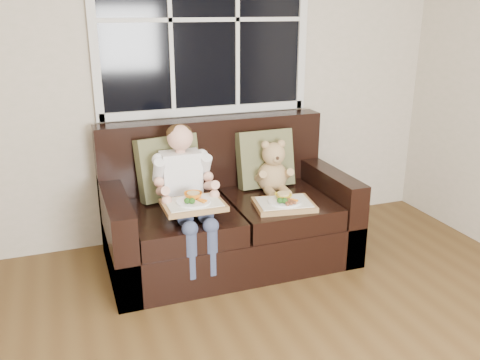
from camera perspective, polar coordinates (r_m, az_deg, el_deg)
name	(u,v)px	position (r m, az deg, el deg)	size (l,w,h in m)	color
room_walls	(344,63)	(1.40, 11.65, 12.72)	(4.52, 5.02, 2.71)	beige
window_back	(204,20)	(3.82, -4.07, 17.52)	(1.62, 0.04, 1.37)	black
loveseat	(226,216)	(3.66, -1.57, -4.06)	(1.70, 0.92, 0.96)	black
pillow_left	(169,168)	(3.59, -8.01, 1.38)	(0.47, 0.28, 0.45)	#656740
pillow_right	(265,159)	(3.80, 2.84, 2.41)	(0.43, 0.20, 0.44)	#656740
child	(185,182)	(3.35, -6.20, -0.25)	(0.38, 0.60, 0.86)	white
teddy_bear	(273,170)	(3.70, 3.73, 1.09)	(0.24, 0.30, 0.40)	tan
tray_left	(193,203)	(3.19, -5.26, -2.61)	(0.38, 0.29, 0.09)	#A37349
tray_right	(284,203)	(3.45, 4.96, -2.61)	(0.43, 0.35, 0.09)	#A37349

